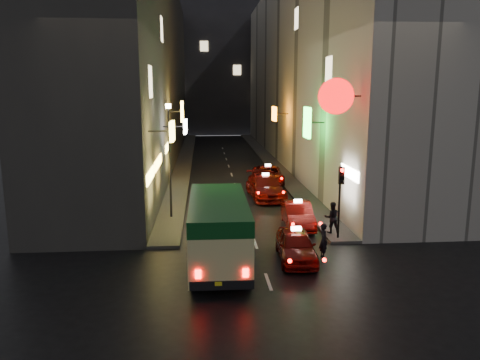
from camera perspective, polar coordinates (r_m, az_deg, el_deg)
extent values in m
plane|color=black|center=(14.53, 5.77, -18.49)|extent=(120.00, 120.00, 0.00)
cube|color=#33312E|center=(46.80, -11.75, 13.09)|extent=(6.00, 52.00, 18.00)
cube|color=#FFDC59|center=(22.88, -8.28, 5.91)|extent=(0.18, 1.59, 0.94)
cube|color=white|center=(31.24, -6.68, 6.51)|extent=(0.18, 2.25, 0.87)
cube|color=yellow|center=(36.85, -7.07, 8.28)|extent=(0.18, 1.38, 1.61)
cube|color=#FFDC59|center=(23.27, -10.89, 0.57)|extent=(0.10, 3.07, 0.55)
cube|color=yellow|center=(27.23, -9.98, 2.11)|extent=(0.10, 3.94, 0.55)
cube|color=#FFDC59|center=(34.11, -8.91, 3.93)|extent=(0.10, 2.75, 0.55)
cube|color=#FFE5B2|center=(24.56, -10.88, 11.67)|extent=(0.06, 1.30, 1.60)
cube|color=#FFE5B2|center=(32.75, -9.54, 17.65)|extent=(0.06, 1.30, 1.60)
cube|color=#A6A298|center=(47.60, 8.27, 13.16)|extent=(6.00, 52.00, 18.00)
cylinder|color=#F20A0A|center=(22.48, 11.63, 9.98)|extent=(1.67, 0.18, 1.67)
cube|color=#32FF3A|center=(28.83, 8.20, 6.95)|extent=(0.18, 1.41, 1.85)
cube|color=orange|center=(40.71, 4.20, 8.06)|extent=(0.18, 1.75, 1.21)
cube|color=white|center=(24.17, 13.26, 0.86)|extent=(0.10, 2.74, 0.55)
cube|color=#FFE5B2|center=(28.41, 10.77, 12.98)|extent=(0.06, 1.30, 1.60)
cube|color=#FFE5B2|center=(38.51, 6.91, 18.96)|extent=(0.06, 1.30, 1.60)
cube|color=#333338|center=(78.55, -2.89, 13.84)|extent=(30.00, 10.00, 22.00)
cube|color=#43403E|center=(46.99, -6.78, 2.31)|extent=(1.50, 52.00, 0.15)
cube|color=#43403E|center=(47.42, 3.55, 2.44)|extent=(1.50, 52.00, 0.15)
cube|color=#E1DB8D|center=(19.01, -2.64, -5.97)|extent=(2.31, 6.47, 2.37)
cube|color=#0D4319|center=(18.76, -2.66, -3.30)|extent=(2.33, 6.49, 0.59)
cube|color=black|center=(19.25, -2.68, -5.01)|extent=(2.32, 3.89, 0.54)
cube|color=black|center=(16.38, -2.22, -12.64)|extent=(2.21, 0.20, 0.32)
cube|color=#FF0A05|center=(16.14, -5.14, -11.39)|extent=(0.19, 0.06, 0.30)
cube|color=#FF0A05|center=(16.20, 0.69, -11.26)|extent=(0.19, 0.06, 0.30)
cylinder|color=black|center=(21.33, -5.53, -7.43)|extent=(0.24, 0.82, 0.82)
cylinder|color=black|center=(17.53, 1.00, -11.57)|extent=(0.24, 0.82, 0.82)
imported|color=#630B07|center=(20.09, 6.84, -7.61)|extent=(2.18, 4.81, 1.50)
cube|color=white|center=(19.84, 6.90, -5.31)|extent=(0.43, 0.20, 0.16)
sphere|color=#FF0A05|center=(17.99, 6.09, -9.79)|extent=(0.16, 0.16, 0.16)
sphere|color=#FF0A05|center=(18.27, 10.25, -9.57)|extent=(0.16, 0.16, 0.16)
imported|color=#630B07|center=(24.80, 7.05, -3.98)|extent=(2.18, 4.85, 1.52)
cube|color=white|center=(24.59, 7.10, -2.07)|extent=(0.43, 0.20, 0.16)
sphere|color=#FF0A05|center=(22.62, 6.47, -5.38)|extent=(0.16, 0.16, 0.16)
sphere|color=#FF0A05|center=(22.91, 9.78, -5.26)|extent=(0.16, 0.16, 0.16)
imported|color=#630B07|center=(31.15, 3.13, -0.58)|extent=(2.60, 5.65, 1.76)
cube|color=white|center=(30.97, 3.14, 1.17)|extent=(0.43, 0.21, 0.16)
sphere|color=#FF0A05|center=(28.62, 2.25, -1.57)|extent=(0.16, 0.16, 0.16)
sphere|color=#FF0A05|center=(28.84, 5.32, -1.51)|extent=(0.16, 0.16, 0.16)
imported|color=#630B07|center=(35.95, 3.43, 0.82)|extent=(2.25, 4.98, 1.55)
cube|color=white|center=(35.81, 3.44, 2.18)|extent=(0.43, 0.20, 0.16)
sphere|color=#FF0A05|center=(33.70, 2.79, 0.17)|extent=(0.16, 0.16, 0.16)
sphere|color=#FF0A05|center=(33.90, 5.10, 0.20)|extent=(0.16, 0.16, 0.16)
imported|color=black|center=(20.44, 10.18, -7.03)|extent=(0.44, 0.61, 1.74)
imported|color=black|center=(23.52, 11.14, -4.25)|extent=(0.66, 0.42, 1.75)
cylinder|color=black|center=(22.58, 12.00, -2.64)|extent=(0.10, 0.10, 3.50)
cube|color=black|center=(22.15, 12.27, 0.52)|extent=(0.26, 0.18, 0.80)
sphere|color=#FF0A05|center=(22.00, 12.38, 1.16)|extent=(0.18, 0.18, 0.18)
sphere|color=black|center=(22.05, 12.35, 0.47)|extent=(0.17, 0.17, 0.17)
sphere|color=black|center=(22.10, 12.32, -0.22)|extent=(0.17, 0.17, 0.17)
cylinder|color=black|center=(25.80, -8.54, 2.01)|extent=(0.12, 0.12, 6.00)
cylinder|color=#FFE5BF|center=(25.50, -8.75, 8.90)|extent=(0.28, 0.28, 0.25)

